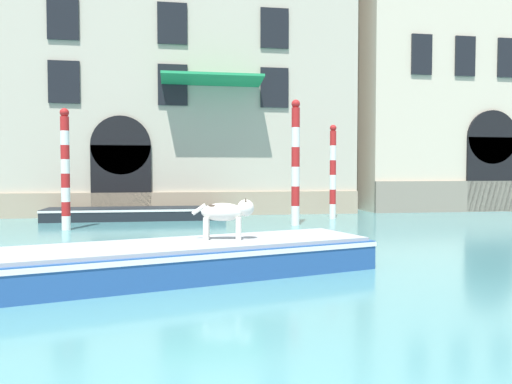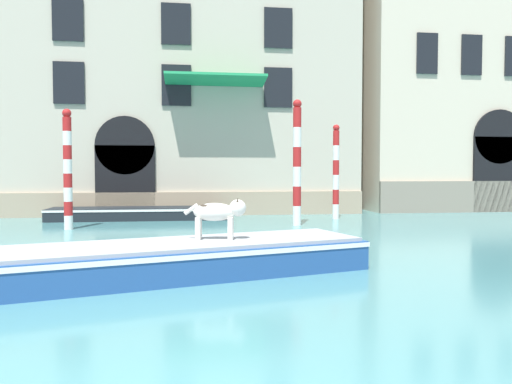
% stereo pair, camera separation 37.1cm
% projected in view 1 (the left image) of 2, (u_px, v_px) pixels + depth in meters
% --- Properties ---
extents(palazzo_left, '(15.50, 7.40, 15.58)m').
position_uv_depth(palazzo_left, '(172.00, 40.00, 22.72)').
color(palazzo_left, '#BCB29E').
rests_on(palazzo_left, ground_plane).
extents(palazzo_right, '(10.22, 6.13, 15.69)m').
position_uv_depth(palazzo_right, '(449.00, 51.00, 24.93)').
color(palazzo_right, beige).
rests_on(palazzo_right, ground_plane).
extents(boat_foreground, '(6.79, 3.53, 0.59)m').
position_uv_depth(boat_foreground, '(193.00, 258.00, 8.72)').
color(boat_foreground, '#234C8C').
rests_on(boat_foreground, ground_plane).
extents(dog_on_deck, '(1.12, 0.42, 0.75)m').
position_uv_depth(dog_on_deck, '(227.00, 213.00, 9.00)').
color(dog_on_deck, silver).
rests_on(dog_on_deck, boat_foreground).
extents(boat_moored_near_palazzo, '(6.60, 1.65, 0.45)m').
position_uv_depth(boat_moored_near_palazzo, '(136.00, 213.00, 18.59)').
color(boat_moored_near_palazzo, black).
rests_on(boat_moored_near_palazzo, ground_plane).
extents(mooring_pole_0, '(0.27, 0.27, 3.74)m').
position_uv_depth(mooring_pole_0, '(65.00, 169.00, 15.28)').
color(mooring_pole_0, white).
rests_on(mooring_pole_0, ground_plane).
extents(mooring_pole_1, '(0.25, 0.25, 3.57)m').
position_uv_depth(mooring_pole_1, '(333.00, 171.00, 18.92)').
color(mooring_pole_1, white).
rests_on(mooring_pole_1, ground_plane).
extents(mooring_pole_2, '(0.29, 0.29, 4.18)m').
position_uv_depth(mooring_pole_2, '(296.00, 162.00, 16.59)').
color(mooring_pole_2, white).
rests_on(mooring_pole_2, ground_plane).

